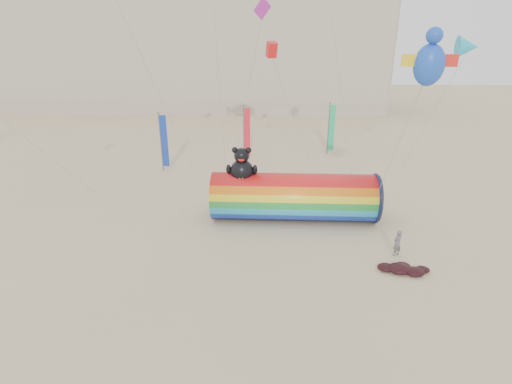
{
  "coord_description": "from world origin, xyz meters",
  "views": [
    {
      "loc": [
        1.56,
        -20.79,
        11.2
      ],
      "look_at": [
        0.5,
        1.5,
        2.4
      ],
      "focal_mm": 28.0,
      "sensor_mm": 36.0,
      "label": 1
    }
  ],
  "objects_px": {
    "kite_handler": "(397,243)",
    "fabric_bundle": "(403,269)",
    "hotel_building": "(190,41)",
    "windsock_assembly": "(294,196)"
  },
  "relations": [
    {
      "from": "hotel_building",
      "to": "windsock_assembly",
      "type": "xyz_separation_m",
      "value": [
        14.85,
        -43.0,
        -8.7
      ]
    },
    {
      "from": "hotel_building",
      "to": "windsock_assembly",
      "type": "relative_size",
      "value": 5.74
    },
    {
      "from": "windsock_assembly",
      "to": "fabric_bundle",
      "type": "distance_m",
      "value": 8.19
    },
    {
      "from": "fabric_bundle",
      "to": "hotel_building",
      "type": "bearing_deg",
      "value": 112.36
    },
    {
      "from": "windsock_assembly",
      "to": "fabric_bundle",
      "type": "height_order",
      "value": "windsock_assembly"
    },
    {
      "from": "fabric_bundle",
      "to": "kite_handler",
      "type": "bearing_deg",
      "value": 86.43
    },
    {
      "from": "hotel_building",
      "to": "windsock_assembly",
      "type": "bearing_deg",
      "value": -70.95
    },
    {
      "from": "hotel_building",
      "to": "windsock_assembly",
      "type": "height_order",
      "value": "hotel_building"
    },
    {
      "from": "kite_handler",
      "to": "fabric_bundle",
      "type": "bearing_deg",
      "value": 53.17
    },
    {
      "from": "kite_handler",
      "to": "fabric_bundle",
      "type": "relative_size",
      "value": 0.58
    }
  ]
}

